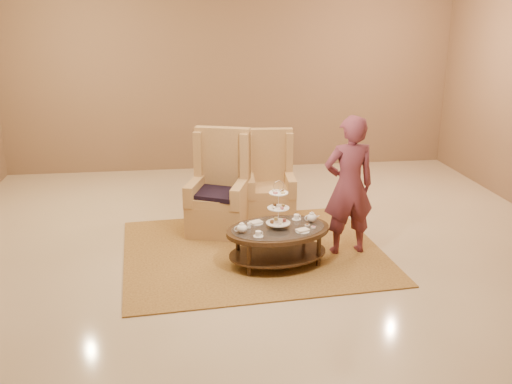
{
  "coord_description": "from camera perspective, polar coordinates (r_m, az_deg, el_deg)",
  "views": [
    {
      "loc": [
        -0.93,
        -6.18,
        2.82
      ],
      "look_at": [
        -0.07,
        0.2,
        0.74
      ],
      "focal_mm": 40.0,
      "sensor_mm": 36.0,
      "label": 1
    }
  ],
  "objects": [
    {
      "name": "ceiling",
      "position": [
        6.86,
        0.81,
        -6.35
      ],
      "size": [
        8.0,
        8.0,
        0.02
      ],
      "primitive_type": "cube",
      "color": "silver",
      "rests_on": "ground"
    },
    {
      "name": "rug",
      "position": [
        6.95,
        -0.3,
        -5.93
      ],
      "size": [
        3.24,
        2.77,
        0.02
      ],
      "rotation": [
        0.0,
        0.0,
        0.07
      ],
      "color": "#AC883D",
      "rests_on": "ground"
    },
    {
      "name": "person",
      "position": [
        6.73,
        9.27,
        0.58
      ],
      "size": [
        0.64,
        0.45,
        1.68
      ],
      "rotation": [
        0.0,
        0.0,
        3.22
      ],
      "color": "brown",
      "rests_on": "ground"
    },
    {
      "name": "armchair_left",
      "position": [
        7.49,
        -3.64,
        -0.52
      ],
      "size": [
        0.92,
        0.93,
        1.34
      ],
      "rotation": [
        0.0,
        0.0,
        -0.31
      ],
      "color": "tan",
      "rests_on": "ground"
    },
    {
      "name": "tea_table",
      "position": [
        6.5,
        2.21,
        -4.26
      ],
      "size": [
        1.33,
        1.04,
        1.01
      ],
      "rotation": [
        0.0,
        0.0,
        0.18
      ],
      "color": "black",
      "rests_on": "ground"
    },
    {
      "name": "wall_back",
      "position": [
        10.28,
        -2.49,
        11.95
      ],
      "size": [
        8.0,
        0.04,
        3.5
      ],
      "primitive_type": "cube",
      "color": "#866649",
      "rests_on": "ground"
    },
    {
      "name": "armchair_right",
      "position": [
        7.93,
        1.32,
        0.27
      ],
      "size": [
        0.71,
        0.73,
        1.23
      ],
      "rotation": [
        0.0,
        0.0,
        -0.07
      ],
      "color": "tan",
      "rests_on": "ground"
    },
    {
      "name": "ground",
      "position": [
        6.86,
        0.81,
        -6.35
      ],
      "size": [
        8.0,
        8.0,
        0.0
      ],
      "primitive_type": "plane",
      "color": "beige",
      "rests_on": "ground"
    }
  ]
}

